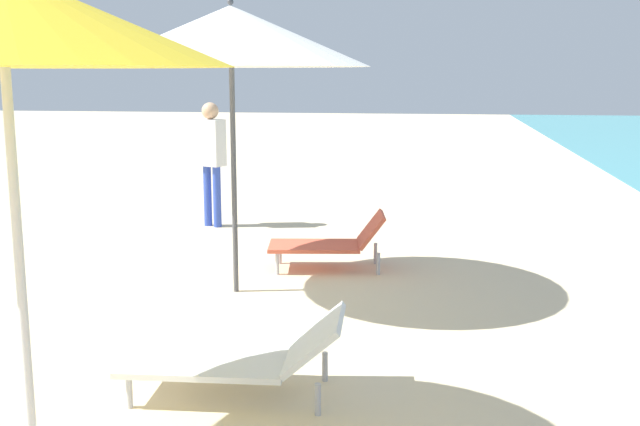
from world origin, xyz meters
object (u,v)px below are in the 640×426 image
umbrella_farthest (231,36)px  lounger_farthest_shoreside (331,242)px  lounger_second_shoreside (238,355)px  umbrella_second (1,18)px  person_walking_near (211,152)px

umbrella_farthest → lounger_farthest_shoreside: size_ratio=2.11×
lounger_second_shoreside → umbrella_second: bearing=50.1°
umbrella_second → lounger_farthest_shoreside: 4.98m
lounger_second_shoreside → person_walking_near: person_walking_near is taller
lounger_second_shoreside → lounger_farthest_shoreside: bearing=-96.2°
person_walking_near → umbrella_farthest: bearing=-135.4°
umbrella_second → umbrella_farthest: size_ratio=0.96×
person_walking_near → lounger_second_shoreside: bearing=-137.6°
lounger_farthest_shoreside → person_walking_near: person_walking_near is taller
umbrella_second → lounger_second_shoreside: bearing=53.9°
umbrella_second → person_walking_near: size_ratio=1.55×
lounger_farthest_shoreside → person_walking_near: size_ratio=0.77×
umbrella_second → person_walking_near: bearing=98.5°
lounger_second_shoreside → umbrella_farthest: umbrella_farthest is taller
lounger_second_shoreside → lounger_farthest_shoreside: (0.14, 3.32, 0.03)m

